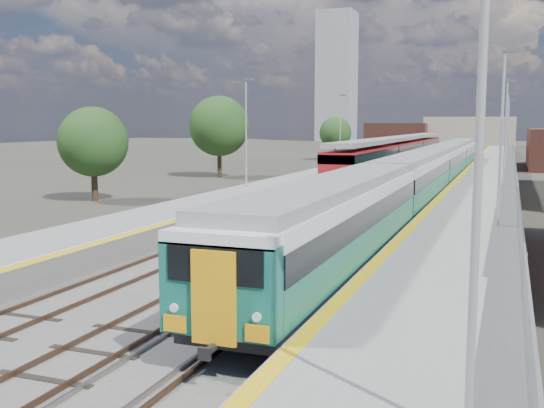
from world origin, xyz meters
The scene contains 11 objects.
ground centered at (0.00, 50.00, 0.00)m, with size 320.00×320.00×0.00m, color #47443A.
ballast_bed centered at (-2.25, 52.50, 0.03)m, with size 10.50×155.00×0.06m, color #565451.
tracks centered at (-1.65, 54.18, 0.11)m, with size 8.96×160.00×0.17m.
platform_right centered at (5.28, 52.49, 0.54)m, with size 4.70×155.00×8.52m.
platform_left centered at (-9.05, 52.49, 0.52)m, with size 4.30×155.00×8.52m.
buildings centered at (-18.12, 138.60, 10.70)m, with size 72.00×185.50×40.00m.
green_train centered at (1.50, 41.80, 2.07)m, with size 2.67×74.48×2.94m.
red_train centered at (-5.50, 70.81, 2.23)m, with size 2.99×60.50×3.77m.
tree_a centered at (-20.27, 30.43, 4.15)m, with size 4.87×4.87×6.60m.
tree_b centered at (-20.58, 51.64, 5.18)m, with size 6.07×6.07×8.22m.
tree_c centered at (-17.41, 85.17, 4.04)m, with size 4.74×4.74×6.43m.
Camera 1 is at (6.98, -6.79, 5.39)m, focal length 42.00 mm.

